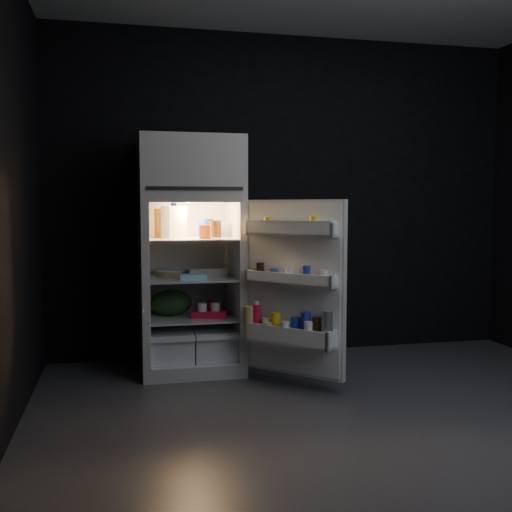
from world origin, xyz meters
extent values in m
cube|color=#46464B|center=(0.00, 0.00, 0.00)|extent=(4.00, 3.40, 0.00)
cube|color=black|center=(0.00, 1.70, 1.35)|extent=(4.00, 0.00, 2.70)
cube|color=silver|center=(-0.88, 1.30, 0.05)|extent=(0.76, 0.70, 0.10)
cube|color=silver|center=(-1.24, 1.30, 0.70)|extent=(0.05, 0.70, 1.20)
cube|color=silver|center=(-0.53, 1.30, 0.70)|extent=(0.05, 0.70, 1.20)
cube|color=white|center=(-0.88, 1.62, 0.70)|extent=(0.66, 0.05, 1.20)
cube|color=silver|center=(-0.88, 1.30, 1.33)|extent=(0.76, 0.70, 0.06)
cube|color=silver|center=(-0.88, 1.30, 1.57)|extent=(0.76, 0.70, 0.42)
cube|color=black|center=(-0.88, 0.95, 1.39)|extent=(0.68, 0.01, 0.02)
cube|color=white|center=(-1.21, 1.28, 0.70)|extent=(0.01, 0.65, 1.20)
cube|color=white|center=(-0.56, 1.28, 0.70)|extent=(0.01, 0.65, 1.20)
cube|color=white|center=(-0.88, 1.28, 1.30)|extent=(0.66, 0.65, 0.01)
cube|color=white|center=(-0.88, 1.28, 0.10)|extent=(0.66, 0.65, 0.01)
cube|color=white|center=(-0.88, 1.28, 1.02)|extent=(0.65, 0.63, 0.01)
cube|color=white|center=(-0.88, 1.28, 0.72)|extent=(0.65, 0.63, 0.01)
cube|color=white|center=(-0.88, 1.28, 0.42)|extent=(0.65, 0.63, 0.01)
cube|color=white|center=(-1.05, 1.30, 0.22)|extent=(0.32, 0.59, 0.22)
cube|color=white|center=(-0.72, 1.30, 0.22)|extent=(0.32, 0.59, 0.22)
cube|color=white|center=(-1.05, 0.97, 0.31)|extent=(0.32, 0.02, 0.03)
cube|color=white|center=(-0.72, 0.97, 0.31)|extent=(0.32, 0.02, 0.03)
cube|color=#FFE5B2|center=(-0.88, 1.23, 1.28)|extent=(0.14, 0.14, 0.02)
cube|color=silver|center=(-0.22, 0.69, 0.70)|extent=(0.56, 0.59, 1.22)
cube|color=white|center=(-0.24, 0.67, 0.70)|extent=(0.50, 0.53, 1.18)
cube|color=white|center=(-0.27, 0.64, 1.07)|extent=(0.53, 0.56, 0.02)
cube|color=white|center=(-0.30, 0.62, 1.11)|extent=(0.48, 0.51, 0.10)
cube|color=white|center=(-0.05, 0.40, 1.11)|extent=(0.08, 0.08, 0.10)
cube|color=white|center=(-0.50, 0.88, 1.11)|extent=(0.08, 0.08, 0.10)
cube|color=white|center=(-0.28, 0.64, 0.73)|extent=(0.54, 0.56, 0.02)
cube|color=white|center=(-0.31, 0.61, 0.77)|extent=(0.48, 0.51, 0.09)
cube|color=white|center=(-0.05, 0.40, 0.77)|extent=(0.09, 0.08, 0.09)
cube|color=white|center=(-0.50, 0.88, 0.77)|extent=(0.09, 0.08, 0.09)
cube|color=white|center=(-0.29, 0.63, 0.33)|extent=(0.57, 0.59, 0.02)
cube|color=white|center=(-0.33, 0.58, 0.38)|extent=(0.48, 0.51, 0.13)
cube|color=white|center=(-0.06, 0.39, 0.38)|extent=(0.12, 0.11, 0.13)
cube|color=white|center=(-0.52, 0.87, 0.38)|extent=(0.12, 0.11, 0.13)
cube|color=white|center=(-0.27, 0.64, 1.16)|extent=(0.52, 0.54, 0.02)
cylinder|color=yellow|center=(-0.15, 0.51, 1.14)|extent=(0.08, 0.08, 0.12)
cylinder|color=silver|center=(-0.25, 0.61, 1.12)|extent=(0.08, 0.08, 0.09)
cylinder|color=yellow|center=(-0.40, 0.77, 1.13)|extent=(0.08, 0.08, 0.11)
cylinder|color=silver|center=(-0.10, 0.45, 0.80)|extent=(0.08, 0.08, 0.10)
cylinder|color=#1C2D9C|center=(-0.19, 0.55, 0.81)|extent=(0.07, 0.07, 0.12)
cylinder|color=silver|center=(-0.28, 0.64, 0.80)|extent=(0.08, 0.08, 0.11)
cylinder|color=#1C2D9C|center=(-0.36, 0.73, 0.79)|extent=(0.08, 0.08, 0.09)
cylinder|color=black|center=(-0.44, 0.81, 0.81)|extent=(0.08, 0.08, 0.12)
cylinder|color=silver|center=(-0.08, 0.41, 0.46)|extent=(0.11, 0.11, 0.24)
cylinder|color=black|center=(-0.14, 0.47, 0.44)|extent=(0.08, 0.08, 0.19)
cylinder|color=#1C2D9C|center=(-0.19, 0.52, 0.45)|extent=(0.10, 0.10, 0.22)
cylinder|color=#1C2D9C|center=(-0.25, 0.58, 0.43)|extent=(0.09, 0.09, 0.17)
cylinder|color=yellow|center=(-0.36, 0.70, 0.43)|extent=(0.10, 0.10, 0.19)
cylinder|color=silver|center=(-0.41, 0.76, 0.41)|extent=(0.09, 0.09, 0.14)
cylinder|color=red|center=(-0.47, 0.81, 0.45)|extent=(0.10, 0.10, 0.22)
cylinder|color=white|center=(-0.20, 0.47, 0.42)|extent=(0.08, 0.08, 0.16)
cylinder|color=white|center=(-0.32, 0.60, 0.41)|extent=(0.08, 0.08, 0.14)
cylinder|color=tan|center=(-0.42, 0.70, 0.40)|extent=(0.08, 0.08, 0.12)
cylinder|color=tan|center=(-0.53, 0.82, 0.45)|extent=(0.10, 0.10, 0.22)
cylinder|color=white|center=(-0.47, 0.81, 0.58)|extent=(0.05, 0.05, 0.02)
cube|color=white|center=(-1.00, 1.29, 1.15)|extent=(0.19, 0.19, 0.24)
cylinder|color=#1C2D9C|center=(-0.75, 1.32, 1.10)|extent=(0.15, 0.15, 0.14)
cylinder|color=black|center=(-0.70, 1.30, 1.09)|extent=(0.14, 0.14, 0.13)
cylinder|color=orange|center=(-1.11, 1.41, 1.14)|extent=(0.08, 0.08, 0.22)
cube|color=#E8581B|center=(-0.79, 1.13, 1.08)|extent=(0.09, 0.08, 0.10)
cube|color=gray|center=(-0.76, 1.20, 0.76)|extent=(0.29, 0.13, 0.07)
cylinder|color=tan|center=(-0.99, 1.40, 0.75)|extent=(0.32, 0.32, 0.04)
cube|color=#98D4EB|center=(-0.88, 1.11, 0.75)|extent=(0.20, 0.11, 0.04)
cube|color=#F9ECCC|center=(-0.69, 1.47, 0.75)|extent=(0.15, 0.13, 0.05)
ellipsoid|color=#193815|center=(-1.03, 1.33, 0.52)|extent=(0.36, 0.32, 0.20)
cube|color=red|center=(-0.75, 1.17, 0.45)|extent=(0.29, 0.22, 0.05)
cylinder|color=red|center=(-0.72, 1.39, 0.47)|extent=(0.08, 0.08, 0.09)
cylinder|color=silver|center=(-0.64, 1.43, 0.47)|extent=(0.08, 0.08, 0.09)
camera|label=1|loc=(-1.40, -3.27, 1.26)|focal=42.00mm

